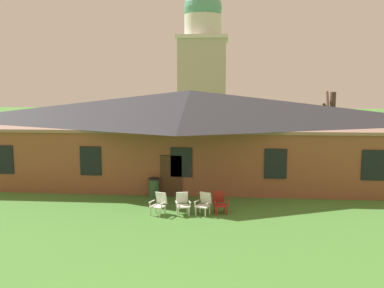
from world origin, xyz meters
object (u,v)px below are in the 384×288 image
object	(u,v)px
lawn_chair_near_door	(182,203)
lawn_chair_by_porch	(159,203)
trash_bin	(154,188)
lawn_chair_left_end	(204,203)
lawn_chair_middle	(220,202)

from	to	relation	value
lawn_chair_near_door	lawn_chair_by_porch	bearing A→B (deg)	-173.26
lawn_chair_near_door	trash_bin	xyz separation A→B (m)	(-1.73, 2.68, -0.00)
lawn_chair_left_end	lawn_chair_middle	world-z (taller)	same
lawn_chair_near_door	trash_bin	world-z (taller)	trash_bin
lawn_chair_near_door	trash_bin	distance (m)	3.19
lawn_chair_middle	trash_bin	size ratio (longest dim) A/B	0.98
lawn_chair_left_end	lawn_chair_middle	size ratio (longest dim) A/B	1.00
lawn_chair_near_door	trash_bin	bearing A→B (deg)	122.92
lawn_chair_middle	trash_bin	world-z (taller)	trash_bin
lawn_chair_near_door	lawn_chair_middle	size ratio (longest dim) A/B	1.00
lawn_chair_middle	lawn_chair_left_end	bearing A→B (deg)	-161.40
lawn_chair_middle	trash_bin	bearing A→B (deg)	144.76
lawn_chair_by_porch	trash_bin	distance (m)	2.89
lawn_chair_by_porch	lawn_chair_left_end	distance (m)	1.96
lawn_chair_by_porch	trash_bin	xyz separation A→B (m)	(-0.72, 2.80, -0.00)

